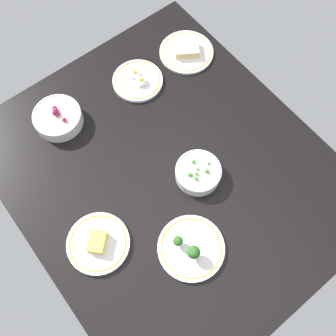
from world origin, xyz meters
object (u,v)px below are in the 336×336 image
bowl_berries (58,118)px  plate_broccoli (191,248)px  plate_eggs (138,80)px  plate_sandwich (186,51)px  plate_cheese (98,243)px  bowl_peas (198,173)px

bowl_berries → plate_broccoli: bearing=-173.1°
plate_eggs → plate_sandwich: 24.10cm
plate_broccoli → plate_sandwich: (63.12, -49.84, -0.22)cm
plate_cheese → bowl_peas: bowl_peas is taller
plate_cheese → bowl_peas: bearing=-92.1°
plate_cheese → plate_eggs: plate_cheese is taller
plate_cheese → plate_sandwich: 84.42cm
bowl_peas → plate_eggs: bearing=-9.0°
plate_broccoli → plate_sandwich: bearing=-38.3°
plate_broccoli → bowl_peas: (18.54, -18.55, 1.33)cm
plate_broccoli → bowl_berries: bearing=6.9°
plate_sandwich → plate_broccoli: bearing=141.7°
bowl_berries → plate_sandwich: bowl_berries is taller
plate_broccoli → plate_eggs: plate_broccoli is taller
bowl_peas → plate_sandwich: 54.49cm
plate_broccoli → plate_cheese: bearing=48.6°
bowl_peas → bowl_berries: bowl_berries is taller
bowl_peas → plate_broccoli: bearing=135.0°
bowl_peas → bowl_berries: size_ratio=0.90×
bowl_berries → plate_sandwich: size_ratio=0.81×
plate_eggs → plate_sandwich: size_ratio=0.90×
bowl_peas → plate_eggs: size_ratio=0.81×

